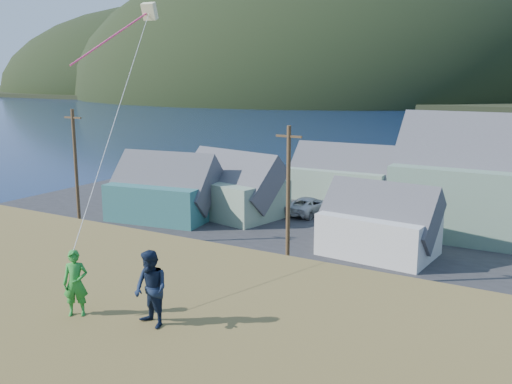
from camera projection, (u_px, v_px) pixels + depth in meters
ground at (304, 304)px, 31.42m from camera, size 900.00×900.00×0.00m
grass_strip at (287, 316)px, 29.72m from camera, size 110.00×8.00×0.10m
waterfront_lot at (395, 231)px, 45.81m from camera, size 72.00×36.00×0.12m
wharf at (402, 176)px, 68.15m from camera, size 26.00×14.00×0.90m
shed_teal at (164, 189)px, 49.26m from camera, size 9.69×7.46×7.03m
shed_palegreen_near at (230, 187)px, 50.38m from camera, size 10.54×7.76×6.94m
shed_white at (379, 223)px, 39.20m from camera, size 8.15×5.74×6.21m
shed_palegreen_far at (342, 174)px, 57.02m from camera, size 10.32×6.15×6.79m
utility_poles at (286, 207)px, 32.63m from camera, size 34.35×0.24×9.89m
parked_cars at (313, 200)px, 53.21m from camera, size 24.17×12.05×1.57m
kite_flyer_green at (76, 283)px, 12.49m from camera, size 0.65×0.60×1.49m
kite_flyer_navy at (151, 289)px, 11.93m from camera, size 0.94×0.82×1.65m
kite_rig at (143, 18)px, 18.93m from camera, size 2.52×3.88×10.01m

